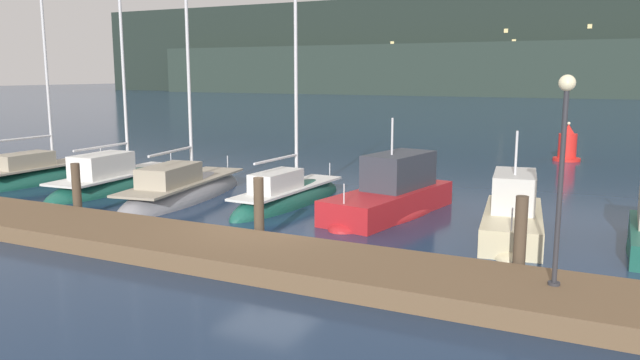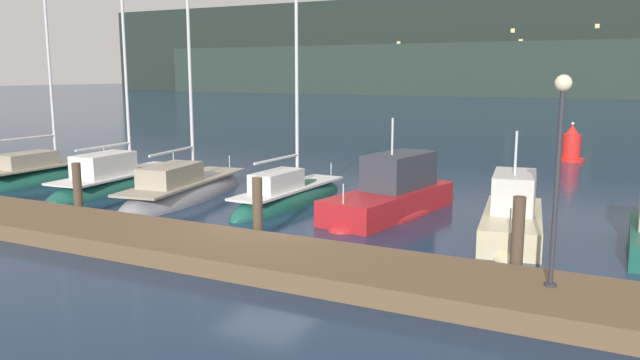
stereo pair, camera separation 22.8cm
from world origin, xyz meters
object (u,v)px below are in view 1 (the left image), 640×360
(sailboat_berth_2, at_px, (118,184))
(sailboat_berth_3, at_px, (183,195))
(sailboat_berth_4, at_px, (288,200))
(channel_buoy, at_px, (567,146))
(sailboat_berth_1, at_px, (42,178))
(motorboat_berth_5, at_px, (391,203))
(dock_lamppost, at_px, (563,147))
(motorboat_berth_6, at_px, (512,226))

(sailboat_berth_2, bearing_deg, sailboat_berth_3, -7.10)
(sailboat_berth_2, height_order, sailboat_berth_4, sailboat_berth_4)
(sailboat_berth_2, bearing_deg, channel_buoy, 47.05)
(sailboat_berth_1, height_order, motorboat_berth_5, sailboat_berth_1)
(channel_buoy, height_order, dock_lamppost, dock_lamppost)
(sailboat_berth_2, bearing_deg, sailboat_berth_1, -176.78)
(sailboat_berth_2, distance_m, sailboat_berth_4, 7.75)
(motorboat_berth_5, height_order, channel_buoy, motorboat_berth_5)
(motorboat_berth_6, distance_m, channel_buoy, 17.49)
(sailboat_berth_4, relative_size, channel_buoy, 4.66)
(sailboat_berth_1, bearing_deg, sailboat_berth_3, -1.68)
(sailboat_berth_3, bearing_deg, motorboat_berth_5, 7.16)
(channel_buoy, bearing_deg, sailboat_berth_3, -124.61)
(sailboat_berth_2, height_order, motorboat_berth_6, sailboat_berth_2)
(motorboat_berth_5, bearing_deg, sailboat_berth_2, -177.41)
(sailboat_berth_3, height_order, motorboat_berth_5, sailboat_berth_3)
(sailboat_berth_4, xyz_separation_m, motorboat_berth_6, (7.99, -1.09, 0.20))
(sailboat_berth_1, xyz_separation_m, sailboat_berth_2, (4.14, 0.23, 0.01))
(sailboat_berth_2, height_order, motorboat_berth_5, sailboat_berth_2)
(motorboat_berth_5, distance_m, motorboat_berth_6, 4.31)
(motorboat_berth_6, height_order, dock_lamppost, dock_lamppost)
(sailboat_berth_2, xyz_separation_m, motorboat_berth_6, (15.73, -0.69, 0.17))
(sailboat_berth_3, xyz_separation_m, sailboat_berth_4, (4.02, 0.87, -0.00))
(sailboat_berth_2, xyz_separation_m, channel_buoy, (15.63, 16.80, 0.63))
(sailboat_berth_4, relative_size, motorboat_berth_6, 1.75)
(motorboat_berth_5, height_order, motorboat_berth_6, motorboat_berth_5)
(sailboat_berth_3, relative_size, dock_lamppost, 2.90)
(channel_buoy, xyz_separation_m, dock_lamppost, (1.77, -22.72, 2.43))
(sailboat_berth_1, bearing_deg, dock_lamppost, -14.79)
(motorboat_berth_5, bearing_deg, motorboat_berth_6, -16.36)
(sailboat_berth_3, relative_size, channel_buoy, 5.79)
(sailboat_berth_2, height_order, channel_buoy, sailboat_berth_2)
(sailboat_berth_1, xyz_separation_m, motorboat_berth_6, (19.87, -0.46, 0.18))
(sailboat_berth_4, height_order, channel_buoy, sailboat_berth_4)
(dock_lamppost, bearing_deg, motorboat_berth_6, 107.75)
(motorboat_berth_5, relative_size, motorboat_berth_6, 1.19)
(sailboat_berth_4, height_order, motorboat_berth_5, sailboat_berth_4)
(motorboat_berth_6, bearing_deg, sailboat_berth_2, 177.49)
(dock_lamppost, bearing_deg, sailboat_berth_4, 146.79)
(sailboat_berth_2, relative_size, sailboat_berth_3, 0.78)
(motorboat_berth_6, bearing_deg, motorboat_berth_5, 163.64)
(sailboat_berth_3, xyz_separation_m, motorboat_berth_6, (12.01, -0.23, 0.19))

